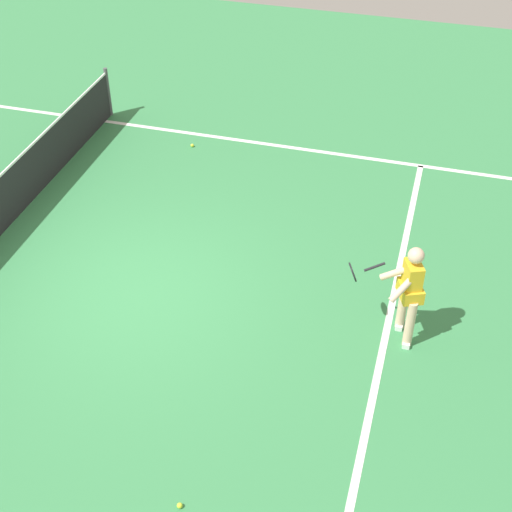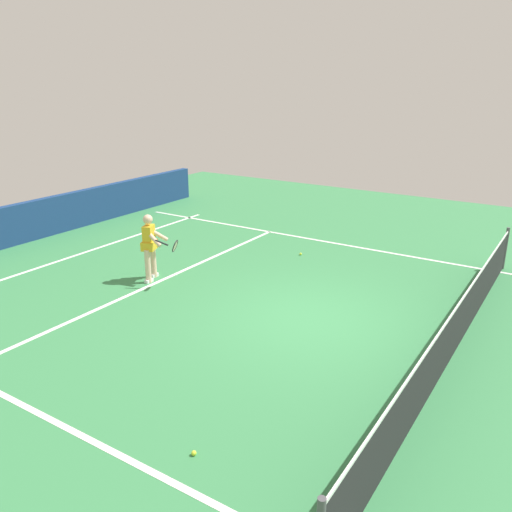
% 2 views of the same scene
% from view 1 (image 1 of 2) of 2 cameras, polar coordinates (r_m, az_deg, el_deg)
% --- Properties ---
extents(ground_plane, '(24.48, 24.48, 0.00)m').
position_cam_1_polar(ground_plane, '(11.47, -9.12, -2.56)').
color(ground_plane, '#38844C').
extents(service_line_marking, '(9.55, 0.10, 0.01)m').
position_cam_1_polar(service_line_marking, '(10.72, 9.83, -6.14)').
color(service_line_marking, white).
rests_on(service_line_marking, ground).
extents(sideline_right_marking, '(0.10, 16.83, 0.01)m').
position_cam_1_polar(sideline_right_marking, '(15.11, -1.99, 8.93)').
color(sideline_right_marking, white).
rests_on(sideline_right_marking, ground).
extents(tennis_player, '(0.67, 1.11, 1.55)m').
position_cam_1_polar(tennis_player, '(10.24, 11.52, -2.55)').
color(tennis_player, beige).
rests_on(tennis_player, ground).
extents(tennis_ball_near, '(0.07, 0.07, 0.07)m').
position_cam_1_polar(tennis_ball_near, '(14.87, -4.89, 8.41)').
color(tennis_ball_near, '#D1E533').
rests_on(tennis_ball_near, ground).
extents(tennis_ball_mid, '(0.07, 0.07, 0.07)m').
position_cam_1_polar(tennis_ball_mid, '(8.87, -5.85, -18.42)').
color(tennis_ball_mid, '#D1E533').
rests_on(tennis_ball_mid, ground).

